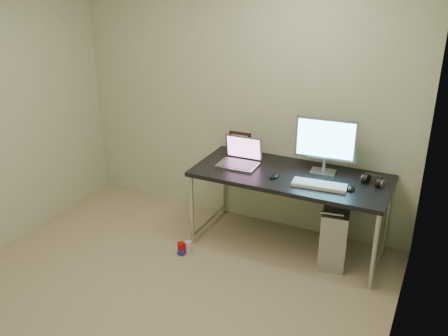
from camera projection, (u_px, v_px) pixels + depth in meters
floor at (148, 310)px, 3.90m from camera, size 3.50×3.50×0.00m
wall_back at (241, 101)px, 4.87m from camera, size 3.50×0.02×2.50m
wall_right at (404, 215)px, 2.72m from camera, size 0.02×3.50×2.50m
desk at (291, 181)px, 4.50m from camera, size 1.76×0.77×0.75m
tower_computer at (335, 232)px, 4.47m from camera, size 0.30×0.55×0.57m
cable_a at (340, 202)px, 4.73m from camera, size 0.01×0.16×0.69m
cable_b at (349, 207)px, 4.69m from camera, size 0.02×0.11×0.71m
can_red at (181, 249)px, 4.61m from camera, size 0.08×0.08×0.12m
can_white at (188, 247)px, 4.63m from camera, size 0.09×0.09×0.12m
can_blue at (182, 250)px, 4.64m from camera, size 0.10×0.13×0.07m
laptop at (240, 158)px, 4.67m from camera, size 0.37×0.31×0.25m
monitor at (326, 141)px, 4.39m from camera, size 0.55×0.18×0.51m
keyboard at (319, 185)px, 4.23m from camera, size 0.47×0.19×0.03m
mouse_right at (351, 188)px, 4.16m from camera, size 0.07×0.11×0.03m
mouse_left at (274, 175)px, 4.40m from camera, size 0.09×0.12×0.04m
headphones at (373, 181)px, 4.26m from camera, size 0.19×0.11×0.12m
picture_frame at (240, 141)px, 5.00m from camera, size 0.23×0.08×0.19m
webcam at (256, 148)px, 4.86m from camera, size 0.04×0.03×0.11m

